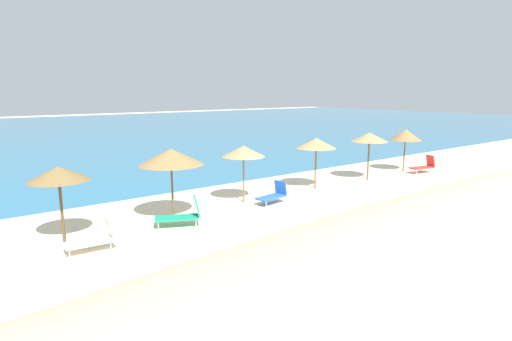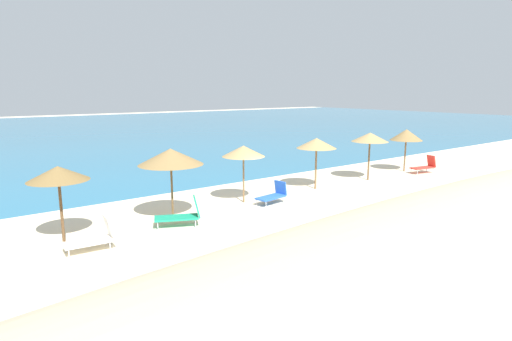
# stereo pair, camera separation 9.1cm
# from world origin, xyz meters

# --- Properties ---
(ground_plane) EXTENTS (160.00, 160.00, 0.00)m
(ground_plane) POSITION_xyz_m (0.00, 0.00, 0.00)
(ground_plane) COLOR beige
(sea_water) EXTENTS (160.00, 69.59, 0.01)m
(sea_water) POSITION_xyz_m (0.00, 40.67, 0.00)
(sea_water) COLOR teal
(sea_water) RESTS_ON ground_plane
(dune_ridge) EXTENTS (41.43, 8.62, 2.09)m
(dune_ridge) POSITION_xyz_m (-3.07, -7.70, 1.04)
(dune_ridge) COLOR beige
(dune_ridge) RESTS_ON ground_plane
(beach_umbrella_1) EXTENTS (1.94, 1.94, 2.57)m
(beach_umbrella_1) POSITION_xyz_m (-8.25, 1.73, 2.32)
(beach_umbrella_1) COLOR brown
(beach_umbrella_1) RESTS_ON ground_plane
(beach_umbrella_2) EXTENTS (2.48, 2.48, 2.81)m
(beach_umbrella_2) POSITION_xyz_m (-4.25, 1.78, 2.49)
(beach_umbrella_2) COLOR brown
(beach_umbrella_2) RESTS_ON ground_plane
(beach_umbrella_3) EXTENTS (1.91, 1.91, 2.58)m
(beach_umbrella_3) POSITION_xyz_m (-0.53, 2.25, 2.33)
(beach_umbrella_3) COLOR brown
(beach_umbrella_3) RESTS_ON ground_plane
(beach_umbrella_4) EXTENTS (2.01, 2.01, 2.61)m
(beach_umbrella_4) POSITION_xyz_m (3.94, 2.21, 2.34)
(beach_umbrella_4) COLOR brown
(beach_umbrella_4) RESTS_ON ground_plane
(beach_umbrella_5) EXTENTS (2.03, 2.03, 2.67)m
(beach_umbrella_5) POSITION_xyz_m (7.86, 1.98, 2.41)
(beach_umbrella_5) COLOR brown
(beach_umbrella_5) RESTS_ON ground_plane
(beach_umbrella_6) EXTENTS (1.95, 1.95, 2.62)m
(beach_umbrella_6) POSITION_xyz_m (11.76, 2.29, 2.27)
(beach_umbrella_6) COLOR brown
(beach_umbrella_6) RESTS_ON ground_plane
(lounge_chair_0) EXTENTS (1.55, 0.76, 1.07)m
(lounge_chair_0) POSITION_xyz_m (-7.64, 0.34, 0.43)
(lounge_chair_0) COLOR white
(lounge_chair_0) RESTS_ON ground_plane
(lounge_chair_1) EXTENTS (1.80, 1.31, 1.11)m
(lounge_chair_1) POSITION_xyz_m (-4.31, 0.86, 0.45)
(lounge_chair_1) COLOR #199972
(lounge_chair_1) RESTS_ON ground_plane
(lounge_chair_2) EXTENTS (1.68, 0.92, 1.07)m
(lounge_chair_2) POSITION_xyz_m (12.25, 1.19, 0.44)
(lounge_chair_2) COLOR red
(lounge_chair_2) RESTS_ON ground_plane
(lounge_chair_3) EXTENTS (1.51, 0.85, 0.96)m
(lounge_chair_3) POSITION_xyz_m (0.42, 1.30, 0.40)
(lounge_chair_3) COLOR blue
(lounge_chair_3) RESTS_ON ground_plane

